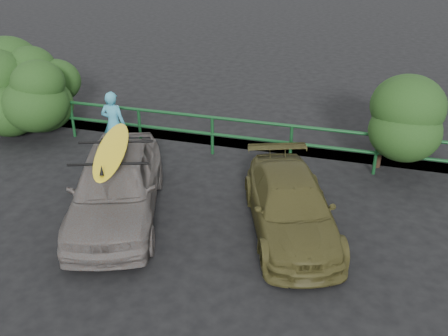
# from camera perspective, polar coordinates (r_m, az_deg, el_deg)

# --- Properties ---
(ground) EXTENTS (80.00, 80.00, 0.00)m
(ground) POSITION_cam_1_polar(r_m,az_deg,el_deg) (9.35, -16.75, -10.42)
(ground) COLOR black
(guardrail) EXTENTS (14.00, 0.08, 1.04)m
(guardrail) POSITION_cam_1_polar(r_m,az_deg,el_deg) (12.94, -5.59, 4.24)
(guardrail) COLOR #144620
(guardrail) RESTS_ON ground
(shrub_left) EXTENTS (3.20, 2.40, 2.15)m
(shrub_left) POSITION_cam_1_polar(r_m,az_deg,el_deg) (15.42, -22.16, 8.35)
(shrub_left) COLOR #224418
(shrub_left) RESTS_ON ground
(shrub_right) EXTENTS (3.20, 2.40, 2.09)m
(shrub_right) POSITION_cam_1_polar(r_m,az_deg,el_deg) (12.40, 17.35, 4.66)
(shrub_right) COLOR #224418
(shrub_right) RESTS_ON ground
(sedan) EXTENTS (2.92, 4.43, 1.40)m
(sedan) POSITION_cam_1_polar(r_m,az_deg,el_deg) (10.13, -12.25, -1.98)
(sedan) COLOR #635C58
(sedan) RESTS_ON ground
(olive_vehicle) EXTENTS (2.69, 4.00, 1.08)m
(olive_vehicle) POSITION_cam_1_polar(r_m,az_deg,el_deg) (9.62, 7.64, -4.35)
(olive_vehicle) COLOR #484420
(olive_vehicle) RESTS_ON ground
(man) EXTENTS (0.63, 0.43, 1.69)m
(man) POSITION_cam_1_polar(r_m,az_deg,el_deg) (12.74, -12.50, 4.91)
(man) COLOR teal
(man) RESTS_ON ground
(roof_rack) EXTENTS (1.75, 1.47, 0.05)m
(roof_rack) POSITION_cam_1_polar(r_m,az_deg,el_deg) (9.80, -12.66, 1.73)
(roof_rack) COLOR black
(roof_rack) RESTS_ON sedan
(surfboard) EXTENTS (1.41, 2.72, 0.08)m
(surfboard) POSITION_cam_1_polar(r_m,az_deg,el_deg) (9.78, -12.70, 2.08)
(surfboard) COLOR yellow
(surfboard) RESTS_ON roof_rack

